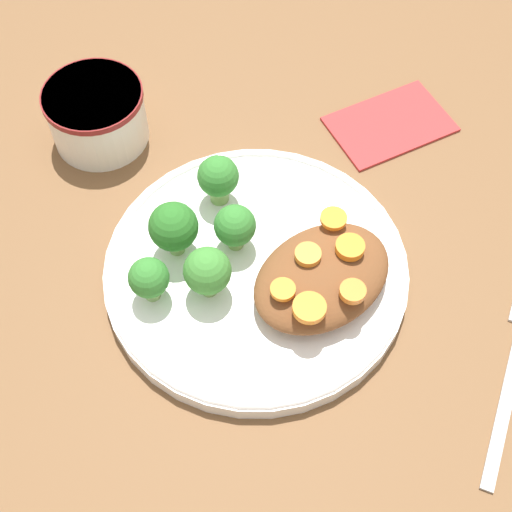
{
  "coord_description": "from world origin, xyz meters",
  "views": [
    {
      "loc": [
        0.2,
        0.24,
        0.52
      ],
      "look_at": [
        0.0,
        0.0,
        0.03
      ],
      "focal_mm": 50.0,
      "sensor_mm": 36.0,
      "label": 1
    }
  ],
  "objects": [
    {
      "name": "carrot_slice_1",
      "position": [
        0.01,
        0.05,
        0.05
      ],
      "size": [
        0.02,
        0.02,
        0.0
      ],
      "primitive_type": "cylinder",
      "color": "orange",
      "rests_on": "stew_mound"
    },
    {
      "name": "broccoli_floret_4",
      "position": [
        0.08,
        -0.03,
        0.04
      ],
      "size": [
        0.03,
        0.03,
        0.04
      ],
      "color": "#7FA85B",
      "rests_on": "plate"
    },
    {
      "name": "broccoli_floret_1",
      "position": [
        0.04,
        -0.01,
        0.05
      ],
      "size": [
        0.04,
        0.04,
        0.05
      ],
      "color": "#759E51",
      "rests_on": "plate"
    },
    {
      "name": "carrot_slice_5",
      "position": [
        -0.06,
        0.02,
        0.05
      ],
      "size": [
        0.02,
        0.02,
        0.0
      ],
      "primitive_type": "cylinder",
      "color": "orange",
      "rests_on": "stew_mound"
    },
    {
      "name": "carrot_slice_4",
      "position": [
        -0.03,
        0.08,
        0.05
      ],
      "size": [
        0.02,
        0.02,
        0.01
      ],
      "primitive_type": "cylinder",
      "color": "orange",
      "rests_on": "stew_mound"
    },
    {
      "name": "stew_mound",
      "position": [
        -0.03,
        0.05,
        0.03
      ],
      "size": [
        0.12,
        0.09,
        0.03
      ],
      "primitive_type": "ellipsoid",
      "color": "brown",
      "rests_on": "plate"
    },
    {
      "name": "carrot_slice_2",
      "position": [
        0.01,
        0.07,
        0.05
      ],
      "size": [
        0.03,
        0.03,
        0.01
      ],
      "primitive_type": "cylinder",
      "color": "orange",
      "rests_on": "stew_mound"
    },
    {
      "name": "carrot_slice_0",
      "position": [
        -0.05,
        0.05,
        0.05
      ],
      "size": [
        0.02,
        0.02,
        0.01
      ],
      "primitive_type": "cylinder",
      "color": "orange",
      "rests_on": "stew_mound"
    },
    {
      "name": "carrot_slice_3",
      "position": [
        -0.02,
        0.03,
        0.05
      ],
      "size": [
        0.02,
        0.02,
        0.01
      ],
      "primitive_type": "cylinder",
      "color": "orange",
      "rests_on": "stew_mound"
    },
    {
      "name": "plate",
      "position": [
        0.0,
        0.0,
        0.01
      ],
      "size": [
        0.26,
        0.26,
        0.02
      ],
      "color": "white",
      "rests_on": "ground_plane"
    },
    {
      "name": "broccoli_floret_2",
      "position": [
        0.0,
        -0.03,
        0.04
      ],
      "size": [
        0.04,
        0.04,
        0.05
      ],
      "color": "#759E51",
      "rests_on": "plate"
    },
    {
      "name": "napkin",
      "position": [
        -0.21,
        -0.05,
        0.0
      ],
      "size": [
        0.13,
        0.1,
        0.01
      ],
      "rotation": [
        0.0,
        0.0,
        -0.22
      ],
      "color": "#B73333",
      "rests_on": "ground_plane"
    },
    {
      "name": "dip_bowl",
      "position": [
        0.02,
        -0.22,
        0.03
      ],
      "size": [
        0.09,
        0.09,
        0.06
      ],
      "color": "white",
      "rests_on": "ground_plane"
    },
    {
      "name": "broccoli_floret_3",
      "position": [
        -0.02,
        -0.07,
        0.05
      ],
      "size": [
        0.04,
        0.04,
        0.05
      ],
      "color": "#759E51",
      "rests_on": "plate"
    },
    {
      "name": "ground_plane",
      "position": [
        0.0,
        0.0,
        0.0
      ],
      "size": [
        4.0,
        4.0,
        0.0
      ],
      "primitive_type": "plane",
      "color": "brown"
    },
    {
      "name": "broccoli_floret_0",
      "position": [
        0.04,
        -0.05,
        0.05
      ],
      "size": [
        0.04,
        0.04,
        0.05
      ],
      "color": "#7FA85B",
      "rests_on": "plate"
    }
  ]
}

